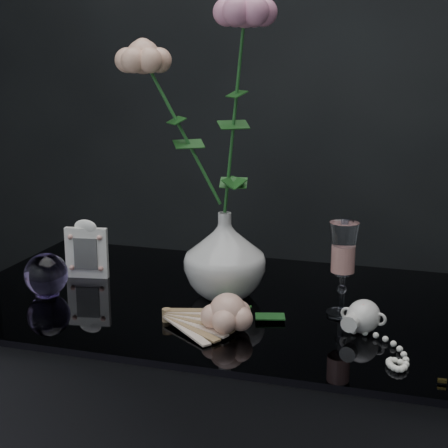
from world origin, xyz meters
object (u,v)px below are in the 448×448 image
(loose_rose, at_px, (228,313))
(pearl_jar, at_px, (363,315))
(wine_glass, at_px, (343,269))
(picture_frame, at_px, (87,249))
(paperweight, at_px, (46,274))
(vase, at_px, (225,255))

(loose_rose, height_order, pearl_jar, loose_rose)
(wine_glass, distance_m, picture_frame, 0.54)
(wine_glass, distance_m, paperweight, 0.56)
(picture_frame, bearing_deg, paperweight, -110.69)
(vase, relative_size, loose_rose, 0.84)
(wine_glass, relative_size, paperweight, 2.03)
(picture_frame, distance_m, pearl_jar, 0.59)
(picture_frame, distance_m, loose_rose, 0.41)
(vase, height_order, pearl_jar, vase)
(picture_frame, bearing_deg, loose_rose, -38.04)
(vase, distance_m, paperweight, 0.34)
(loose_rose, relative_size, pearl_jar, 0.97)
(wine_glass, height_order, picture_frame, wine_glass)
(picture_frame, relative_size, loose_rose, 0.64)
(vase, xyz_separation_m, picture_frame, (-0.31, 0.02, -0.02))
(paperweight, bearing_deg, pearl_jar, -0.21)
(picture_frame, distance_m, paperweight, 0.13)
(vase, distance_m, wine_glass, 0.23)
(wine_glass, distance_m, pearl_jar, 0.10)
(wine_glass, height_order, loose_rose, wine_glass)
(loose_rose, bearing_deg, paperweight, -175.94)
(paperweight, bearing_deg, picture_frame, 79.54)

